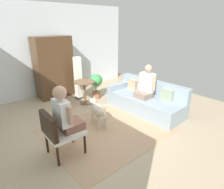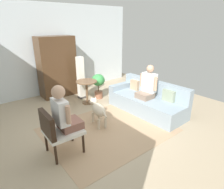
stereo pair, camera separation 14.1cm
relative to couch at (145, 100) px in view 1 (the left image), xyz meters
name	(u,v)px [view 1 (the left image)]	position (x,y,z in m)	size (l,w,h in m)	color
ground_plane	(108,124)	(-1.25, 0.04, -0.28)	(6.93, 6.93, 0.00)	tan
back_wall	(49,50)	(-1.25, 2.99, 1.12)	(5.86, 0.12, 2.79)	silver
area_rug	(108,130)	(-1.42, -0.15, -0.28)	(2.58, 2.10, 0.01)	tan
couch	(145,100)	(0.00, 0.00, 0.00)	(0.91, 2.09, 0.79)	#8EA0AD
armchair	(58,131)	(-2.60, -0.26, 0.22)	(0.62, 0.57, 0.85)	black
person_on_couch	(146,85)	(-0.04, -0.03, 0.45)	(0.44, 0.53, 0.84)	gray
person_on_armchair	(65,113)	(-2.45, -0.26, 0.51)	(0.47, 0.53, 0.83)	brown
round_end_table	(85,88)	(-0.97, 1.43, 0.19)	(0.60, 0.60, 0.67)	brown
dog	(98,110)	(-1.43, 0.20, 0.09)	(0.37, 0.83, 0.58)	beige
potted_plant	(96,83)	(-0.48, 1.56, 0.21)	(0.40, 0.40, 0.76)	#996047
column_lamp	(78,79)	(-0.89, 1.89, 0.36)	(0.20, 0.20, 1.29)	#4C4742
armoire_cabinet	(54,67)	(-1.32, 2.58, 0.65)	(1.10, 0.56, 1.86)	#4C331E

